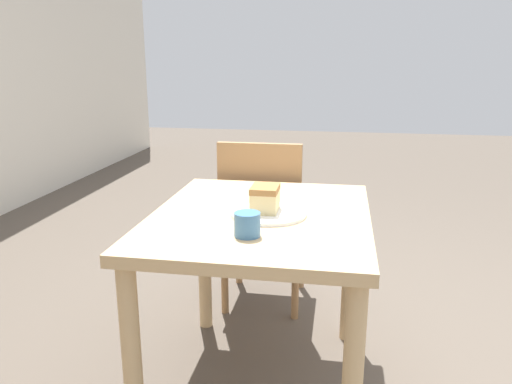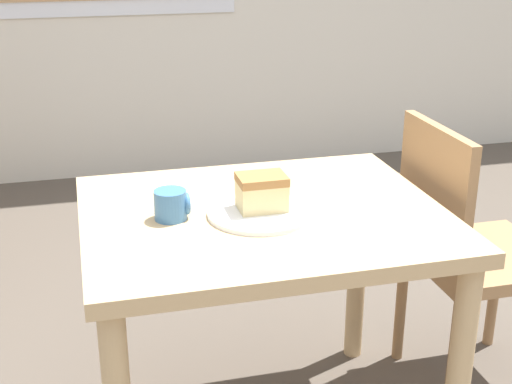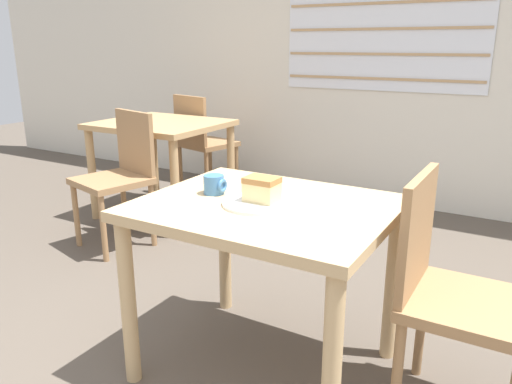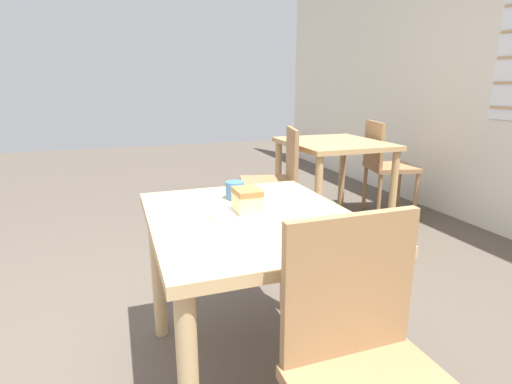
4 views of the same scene
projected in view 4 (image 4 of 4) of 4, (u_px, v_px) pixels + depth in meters
dining_table_near at (252, 242)px, 1.55m from camera, size 0.93×0.76×0.71m
dining_table_far at (333, 154)px, 3.45m from camera, size 0.89×0.79×0.73m
chair_near_window at (372, 374)px, 1.01m from camera, size 0.41×0.41×0.87m
chair_far_corner at (276, 178)px, 3.15m from camera, size 0.50×0.50×0.87m
chair_far_opposite at (385, 163)px, 3.73m from camera, size 0.50×0.50×0.87m
plate at (243, 213)px, 1.53m from camera, size 0.27×0.27×0.01m
cake_slice at (247, 200)px, 1.51m from camera, size 0.12×0.09×0.09m
coffee_mug at (235, 190)px, 1.73m from camera, size 0.09×0.08×0.08m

